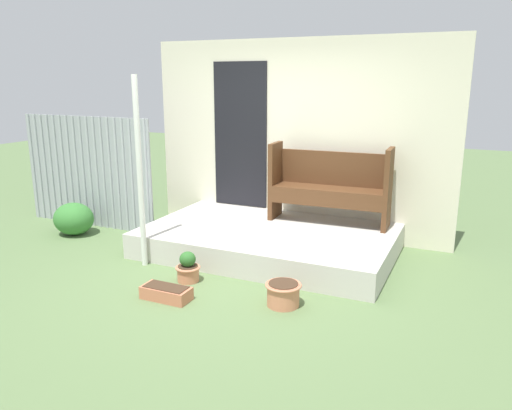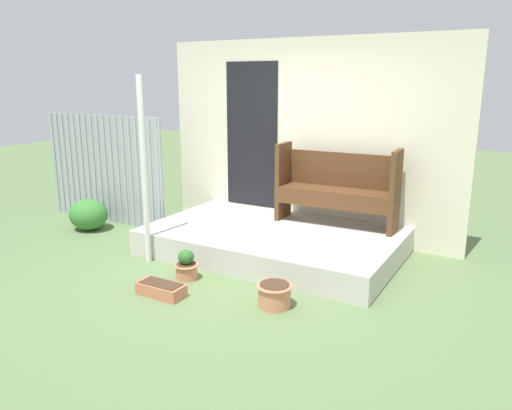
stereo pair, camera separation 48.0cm
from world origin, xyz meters
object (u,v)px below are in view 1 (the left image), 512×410
flower_pot_left (188,268)px  flower_pot_middle (283,293)px  bench (330,183)px  shrub_by_fence (74,219)px  planter_box_rect (166,293)px  support_post (140,174)px

flower_pot_left → flower_pot_middle: 1.14m
bench → flower_pot_middle: bearing=-88.2°
flower_pot_left → shrub_by_fence: 2.42m
bench → planter_box_rect: size_ratio=3.10×
support_post → bench: (1.71, 1.58, -0.25)m
flower_pot_left → flower_pot_middle: flower_pot_left is taller
bench → shrub_by_fence: size_ratio=2.71×
support_post → planter_box_rect: bearing=-41.7°
bench → flower_pot_middle: size_ratio=4.35×
bench → shrub_by_fence: (-3.30, -1.02, -0.59)m
planter_box_rect → shrub_by_fence: size_ratio=0.87×
support_post → bench: support_post is taller
flower_pot_left → shrub_by_fence: bearing=161.8°
support_post → planter_box_rect: size_ratio=4.36×
flower_pot_left → bench: bearing=60.6°
support_post → flower_pot_middle: 2.10m
bench → flower_pot_left: 2.15m
bench → flower_pot_left: bearing=-121.4°
support_post → flower_pot_left: 1.18m
support_post → bench: bearing=42.6°
support_post → shrub_by_fence: (-1.59, 0.55, -0.84)m
support_post → flower_pot_left: support_post is taller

